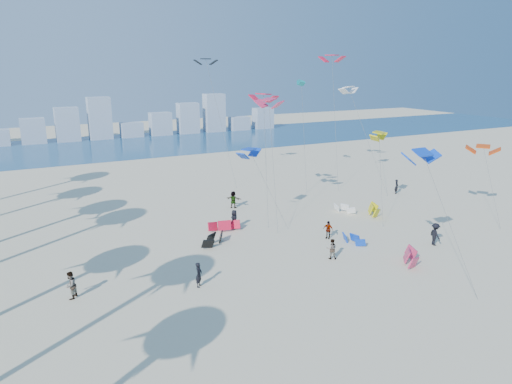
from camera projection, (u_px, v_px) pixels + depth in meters
name	position (u px, v px, depth m)	size (l,w,h in m)	color
ground	(346.00, 357.00, 23.81)	(220.00, 220.00, 0.00)	beige
ocean	(103.00, 147.00, 85.69)	(220.00, 220.00, 0.00)	navy
kitesurfer_near	(199.00, 275.00, 31.18)	(0.63, 0.41, 1.72)	black
kitesurfer_mid	(332.00, 249.00, 35.73)	(0.78, 0.61, 1.61)	gray
kitesurfers_far	(285.00, 224.00, 41.18)	(37.43, 18.63, 1.90)	black
grounded_kites	(319.00, 229.00, 41.10)	(20.01, 15.29, 0.98)	black
flying_kites	(323.00, 100.00, 46.73)	(23.61, 36.82, 16.19)	blue
distant_skyline	(87.00, 124.00, 92.95)	(85.00, 3.00, 8.40)	#9EADBF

